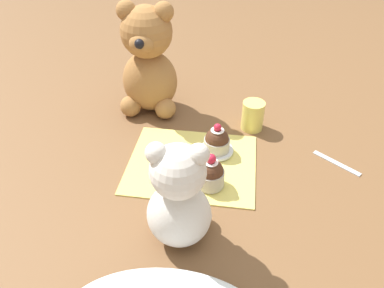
{
  "coord_description": "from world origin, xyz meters",
  "views": [
    {
      "loc": [
        -0.09,
        0.62,
        0.54
      ],
      "look_at": [
        0.0,
        0.0,
        0.06
      ],
      "focal_mm": 35.0,
      "sensor_mm": 36.0,
      "label": 1
    }
  ],
  "objects_px": {
    "saucer_plate": "(216,150)",
    "cupcake_near_tan_bear": "(217,141)",
    "juice_glass": "(253,116)",
    "cupcake_near_cream_bear": "(211,174)",
    "teaspoon": "(337,163)",
    "teddy_bear_tan": "(148,62)",
    "teddy_bear_cream": "(179,199)"
  },
  "relations": [
    {
      "from": "cupcake_near_cream_bear",
      "to": "cupcake_near_tan_bear",
      "type": "xyz_separation_m",
      "value": [
        -0.0,
        -0.11,
        -0.0
      ]
    },
    {
      "from": "saucer_plate",
      "to": "juice_glass",
      "type": "distance_m",
      "value": 0.14
    },
    {
      "from": "teddy_bear_cream",
      "to": "juice_glass",
      "type": "xyz_separation_m",
      "value": [
        -0.12,
        -0.36,
        -0.06
      ]
    },
    {
      "from": "cupcake_near_cream_bear",
      "to": "saucer_plate",
      "type": "height_order",
      "value": "cupcake_near_cream_bear"
    },
    {
      "from": "teddy_bear_cream",
      "to": "teddy_bear_tan",
      "type": "bearing_deg",
      "value": -75.84
    },
    {
      "from": "cupcake_near_tan_bear",
      "to": "juice_glass",
      "type": "height_order",
      "value": "cupcake_near_tan_bear"
    },
    {
      "from": "cupcake_near_cream_bear",
      "to": "juice_glass",
      "type": "xyz_separation_m",
      "value": [
        -0.08,
        -0.22,
        0.0
      ]
    },
    {
      "from": "juice_glass",
      "to": "saucer_plate",
      "type": "bearing_deg",
      "value": 55.42
    },
    {
      "from": "cupcake_near_cream_bear",
      "to": "cupcake_near_tan_bear",
      "type": "relative_size",
      "value": 1.12
    },
    {
      "from": "juice_glass",
      "to": "teaspoon",
      "type": "bearing_deg",
      "value": 149.45
    },
    {
      "from": "teddy_bear_cream",
      "to": "juice_glass",
      "type": "bearing_deg",
      "value": -113.99
    },
    {
      "from": "cupcake_near_cream_bear",
      "to": "teaspoon",
      "type": "distance_m",
      "value": 0.29
    },
    {
      "from": "saucer_plate",
      "to": "cupcake_near_tan_bear",
      "type": "distance_m",
      "value": 0.03
    },
    {
      "from": "cupcake_near_tan_bear",
      "to": "teaspoon",
      "type": "xyz_separation_m",
      "value": [
        -0.27,
        -0.0,
        -0.03
      ]
    },
    {
      "from": "saucer_plate",
      "to": "teddy_bear_tan",
      "type": "bearing_deg",
      "value": -41.26
    },
    {
      "from": "teaspoon",
      "to": "teddy_bear_tan",
      "type": "bearing_deg",
      "value": -162.34
    },
    {
      "from": "juice_glass",
      "to": "teddy_bear_tan",
      "type": "bearing_deg",
      "value": -11.45
    },
    {
      "from": "teddy_bear_cream",
      "to": "teaspoon",
      "type": "distance_m",
      "value": 0.41
    },
    {
      "from": "cupcake_near_cream_bear",
      "to": "saucer_plate",
      "type": "bearing_deg",
      "value": -91.31
    },
    {
      "from": "teddy_bear_tan",
      "to": "saucer_plate",
      "type": "xyz_separation_m",
      "value": [
        -0.19,
        0.17,
        -0.13
      ]
    },
    {
      "from": "cupcake_near_cream_bear",
      "to": "juice_glass",
      "type": "bearing_deg",
      "value": -109.75
    },
    {
      "from": "teddy_bear_tan",
      "to": "cupcake_near_cream_bear",
      "type": "xyz_separation_m",
      "value": [
        -0.19,
        0.28,
        -0.1
      ]
    },
    {
      "from": "saucer_plate",
      "to": "juice_glass",
      "type": "xyz_separation_m",
      "value": [
        -0.08,
        -0.11,
        0.03
      ]
    },
    {
      "from": "teddy_bear_cream",
      "to": "teaspoon",
      "type": "bearing_deg",
      "value": -146.8
    },
    {
      "from": "cupcake_near_cream_bear",
      "to": "teddy_bear_tan",
      "type": "bearing_deg",
      "value": -55.94
    },
    {
      "from": "teddy_bear_cream",
      "to": "teddy_bear_tan",
      "type": "xyz_separation_m",
      "value": [
        0.15,
        -0.41,
        0.04
      ]
    },
    {
      "from": "teddy_bear_tan",
      "to": "cupcake_near_cream_bear",
      "type": "distance_m",
      "value": 0.35
    },
    {
      "from": "cupcake_near_tan_bear",
      "to": "juice_glass",
      "type": "bearing_deg",
      "value": -124.58
    },
    {
      "from": "saucer_plate",
      "to": "cupcake_near_cream_bear",
      "type": "bearing_deg",
      "value": 88.69
    },
    {
      "from": "teddy_bear_tan",
      "to": "saucer_plate",
      "type": "bearing_deg",
      "value": -42.49
    },
    {
      "from": "cupcake_near_tan_bear",
      "to": "teaspoon",
      "type": "distance_m",
      "value": 0.27
    },
    {
      "from": "teddy_bear_tan",
      "to": "saucer_plate",
      "type": "distance_m",
      "value": 0.28
    }
  ]
}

